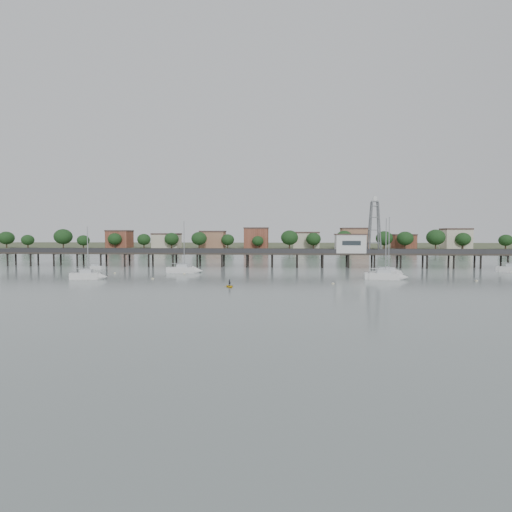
{
  "coord_description": "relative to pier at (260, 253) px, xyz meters",
  "views": [
    {
      "loc": [
        7.83,
        -59.43,
        9.33
      ],
      "look_at": [
        0.28,
        42.0,
        4.0
      ],
      "focal_mm": 30.0,
      "sensor_mm": 36.0,
      "label": 1
    }
  ],
  "objects": [
    {
      "name": "dinghy_occupant",
      "position": [
        -2.3,
        -45.72,
        -3.79
      ],
      "size": [
        0.77,
        1.21,
        0.27
      ],
      "primitive_type": "imported",
      "rotation": [
        0.0,
        0.0,
        2.8
      ],
      "color": "black",
      "rests_on": "ground"
    },
    {
      "name": "sailboat_c",
      "position": [
        30.36,
        -24.92,
        -3.15
      ],
      "size": [
        8.19,
        6.67,
        13.67
      ],
      "rotation": [
        0.0,
        0.0,
        0.6
      ],
      "color": "silver",
      "rests_on": "ground"
    },
    {
      "name": "ground_plane",
      "position": [
        0.0,
        -60.0,
        -3.79
      ],
      "size": [
        500.0,
        500.0,
        0.0
      ],
      "primitive_type": "plane",
      "color": "slate",
      "rests_on": "ground"
    },
    {
      "name": "pier_building",
      "position": [
        25.0,
        0.0,
        2.87
      ],
      "size": [
        8.4,
        5.4,
        5.3
      ],
      "color": "silver",
      "rests_on": "ground"
    },
    {
      "name": "far_shore",
      "position": [
        0.36,
        179.58,
        -2.85
      ],
      "size": [
        500.0,
        170.0,
        10.4
      ],
      "color": "#475133",
      "rests_on": "ground"
    },
    {
      "name": "sailboat_b",
      "position": [
        -16.05,
        -19.09,
        -3.15
      ],
      "size": [
        7.87,
        2.4,
        12.99
      ],
      "rotation": [
        0.0,
        0.0,
        -0.01
      ],
      "color": "silver",
      "rests_on": "ground"
    },
    {
      "name": "yellow_dinghy",
      "position": [
        -2.3,
        -45.72,
        -3.79
      ],
      "size": [
        1.76,
        1.11,
        2.38
      ],
      "primitive_type": "imported",
      "rotation": [
        0.0,
        0.0,
        0.4
      ],
      "color": "yellow",
      "rests_on": "ground"
    },
    {
      "name": "sailboat_d",
      "position": [
        28.63,
        -30.73,
        -3.15
      ],
      "size": [
        8.1,
        2.99,
        13.14
      ],
      "rotation": [
        0.0,
        0.0,
        -0.09
      ],
      "color": "silver",
      "rests_on": "ground"
    },
    {
      "name": "sailboat_a",
      "position": [
        -32.4,
        -34.91,
        -3.14
      ],
      "size": [
        6.95,
        2.98,
        11.27
      ],
      "rotation": [
        0.0,
        0.0,
        0.16
      ],
      "color": "silver",
      "rests_on": "ground"
    },
    {
      "name": "mooring_buoys",
      "position": [
        4.1,
        -29.15,
        -3.71
      ],
      "size": [
        77.83,
        17.92,
        0.39
      ],
      "color": "beige",
      "rests_on": "ground"
    },
    {
      "name": "lattice_tower",
      "position": [
        31.5,
        0.0,
        7.31
      ],
      "size": [
        3.2,
        3.2,
        15.5
      ],
      "color": "slate",
      "rests_on": "ground"
    },
    {
      "name": "white_tender",
      "position": [
        -41.85,
        -11.49,
        -3.34
      ],
      "size": [
        4.06,
        2.66,
        1.46
      ],
      "rotation": [
        0.0,
        0.0,
        -0.32
      ],
      "color": "silver",
      "rests_on": "ground"
    },
    {
      "name": "pier",
      "position": [
        0.0,
        0.0,
        0.0
      ],
      "size": [
        150.0,
        5.0,
        5.5
      ],
      "color": "#2D2823",
      "rests_on": "ground"
    }
  ]
}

